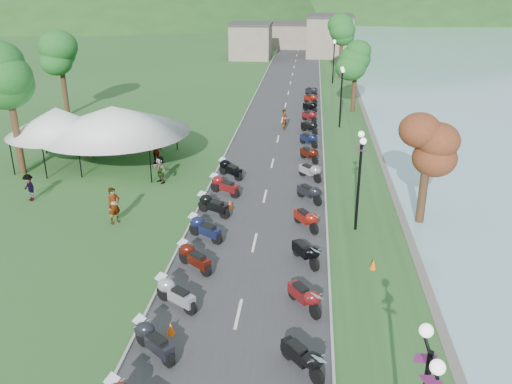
{
  "coord_description": "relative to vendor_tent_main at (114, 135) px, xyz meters",
  "views": [
    {
      "loc": [
        2.45,
        -7.44,
        12.19
      ],
      "look_at": [
        -0.27,
        19.41,
        1.3
      ],
      "focal_mm": 38.0,
      "sensor_mm": 36.0,
      "label": 1
    }
  ],
  "objects": [
    {
      "name": "far_building",
      "position": [
        8.75,
        57.98,
        0.5
      ],
      "size": [
        18.0,
        16.0,
        5.0
      ],
      "primitive_type": "cube",
      "color": "gray",
      "rests_on": "ground"
    },
    {
      "name": "moto_row_left",
      "position": [
        8.31,
        -18.27,
        -1.45
      ],
      "size": [
        2.6,
        34.69,
        1.1
      ],
      "primitive_type": null,
      "color": "#331411",
      "rests_on": "ground"
    },
    {
      "name": "vendor_tent_main",
      "position": [
        0.0,
        0.0,
        0.0
      ],
      "size": [
        6.89,
        6.89,
        4.0
      ],
      "primitive_type": null,
      "color": "white",
      "rests_on": "ground"
    },
    {
      "name": "tree_lakeside",
      "position": [
        19.19,
        -7.68,
        1.35
      ],
      "size": [
        2.41,
        2.41,
        6.71
      ],
      "primitive_type": null,
      "color": "#257127",
      "rests_on": "ground"
    },
    {
      "name": "pedestrian_b",
      "position": [
        2.51,
        5.52,
        -2.0
      ],
      "size": [
        0.98,
        0.62,
        1.88
      ],
      "primitive_type": "imported",
      "rotation": [
        0.0,
        0.0,
        3.28
      ],
      "color": "slate",
      "rests_on": "ground"
    },
    {
      "name": "pedestrian_a",
      "position": [
        3.22,
        -9.48,
        -2.0
      ],
      "size": [
        0.86,
        0.9,
        1.98
      ],
      "primitive_type": "imported",
      "rotation": [
        0.0,
        0.0,
        0.93
      ],
      "color": "slate",
      "rests_on": "ground"
    },
    {
      "name": "traffic_cone_near",
      "position": [
        8.47,
        -18.53,
        -1.74
      ],
      "size": [
        0.33,
        0.33,
        0.51
      ],
      "primitive_type": "cone",
      "color": "#F2590C",
      "rests_on": "ground"
    },
    {
      "name": "road",
      "position": [
        10.75,
        12.98,
        -1.99
      ],
      "size": [
        7.0,
        120.0,
        0.02
      ],
      "primitive_type": "cube",
      "color": "#38383B",
      "rests_on": "ground"
    },
    {
      "name": "vendor_tent_side",
      "position": [
        -3.57,
        -0.73,
        0.0
      ],
      "size": [
        4.54,
        4.54,
        4.0
      ],
      "primitive_type": null,
      "color": "white",
      "rests_on": "ground"
    },
    {
      "name": "tree_park_left",
      "position": [
        -5.45,
        -2.65,
        3.13
      ],
      "size": [
        3.69,
        3.69,
        10.26
      ],
      "primitive_type": null,
      "color": "#257127",
      "rests_on": "ground"
    },
    {
      "name": "pedestrian_c",
      "position": [
        -2.7,
        -7.02,
        -2.0
      ],
      "size": [
        1.08,
        0.98,
        1.61
      ],
      "primitive_type": "imported",
      "rotation": [
        0.0,
        0.0,
        5.62
      ],
      "color": "slate",
      "rests_on": "ground"
    },
    {
      "name": "hills_backdrop",
      "position": [
        10.75,
        172.98,
        -2.0
      ],
      "size": [
        360.0,
        120.0,
        76.0
      ],
      "primitive_type": null,
      "color": "#285621",
      "rests_on": "ground"
    },
    {
      "name": "moto_row_right",
      "position": [
        13.25,
        -0.09,
        -1.45
      ],
      "size": [
        2.6,
        49.42,
        1.1
      ],
      "primitive_type": null,
      "color": "#331411",
      "rests_on": "ground"
    }
  ]
}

